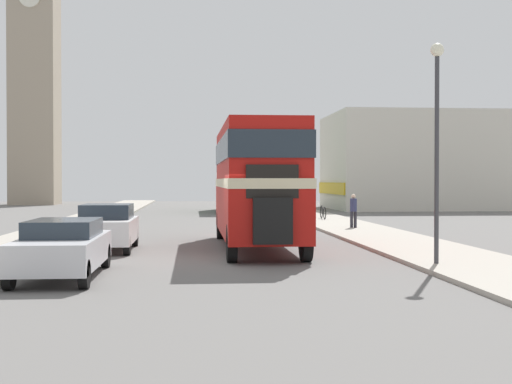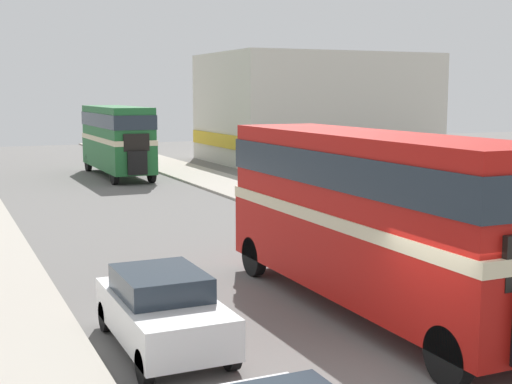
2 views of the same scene
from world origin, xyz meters
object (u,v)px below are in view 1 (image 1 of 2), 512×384
(street_lamp, at_px, (437,119))
(church_tower, at_px, (34,9))
(car_parked_mid, at_px, (107,227))
(car_parked_near, at_px, (63,247))
(double_decker_bus, at_px, (256,177))
(bus_distant, at_px, (234,178))
(bicycle_on_pavement, at_px, (323,213))
(pedestrian_walking, at_px, (353,209))

(street_lamp, height_order, church_tower, church_tower)
(car_parked_mid, bearing_deg, car_parked_near, -92.32)
(car_parked_near, relative_size, street_lamp, 0.80)
(double_decker_bus, distance_m, bus_distant, 28.70)
(car_parked_mid, bearing_deg, bus_distant, 78.40)
(bus_distant, relative_size, bicycle_on_pavement, 5.32)
(bicycle_on_pavement, height_order, street_lamp, street_lamp)
(car_parked_near, xyz_separation_m, church_tower, (-12.07, 53.15, 18.11))
(car_parked_mid, bearing_deg, pedestrian_walking, 40.43)
(car_parked_near, relative_size, pedestrian_walking, 2.97)
(bus_distant, xyz_separation_m, street_lamp, (3.36, -34.53, 1.46))
(car_parked_near, relative_size, church_tower, 0.13)
(pedestrian_walking, bearing_deg, bus_distant, 102.25)
(bicycle_on_pavement, bearing_deg, car_parked_near, -114.68)
(pedestrian_walking, relative_size, bicycle_on_pavement, 0.89)
(car_parked_near, distance_m, street_lamp, 10.17)
(bus_distant, xyz_separation_m, pedestrian_walking, (4.39, -20.21, -1.48))
(bus_distant, distance_m, street_lamp, 34.72)
(bus_distant, distance_m, car_parked_near, 36.15)
(bus_distant, height_order, car_parked_near, bus_distant)
(double_decker_bus, xyz_separation_m, bicycle_on_pavement, (5.32, 16.18, -1.98))
(car_parked_mid, xyz_separation_m, pedestrian_walking, (10.35, 8.82, 0.22))
(church_tower, bearing_deg, car_parked_mid, -75.18)
(pedestrian_walking, bearing_deg, church_tower, 120.96)
(car_parked_near, distance_m, pedestrian_walking, 18.66)
(church_tower, bearing_deg, bus_distant, -43.87)
(street_lamp, relative_size, church_tower, 0.16)
(church_tower, bearing_deg, pedestrian_walking, -59.04)
(bus_distant, distance_m, pedestrian_walking, 20.74)
(car_parked_mid, relative_size, bicycle_on_pavement, 2.26)
(car_parked_near, relative_size, car_parked_mid, 1.18)
(car_parked_near, xyz_separation_m, bicycle_on_pavement, (10.60, 23.06, -0.25))
(double_decker_bus, xyz_separation_m, pedestrian_walking, (5.34, 8.47, -1.45))
(double_decker_bus, bearing_deg, car_parked_mid, -176.00)
(double_decker_bus, relative_size, car_parked_mid, 2.59)
(car_parked_near, bearing_deg, car_parked_mid, 87.68)
(pedestrian_walking, xyz_separation_m, street_lamp, (-1.03, -14.31, 2.95))
(car_parked_near, bearing_deg, bicycle_on_pavement, 65.32)
(street_lamp, bearing_deg, church_tower, 112.56)
(car_parked_near, distance_m, car_parked_mid, 6.54)
(bus_distant, distance_m, church_tower, 30.19)
(double_decker_bus, bearing_deg, pedestrian_walking, 57.77)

